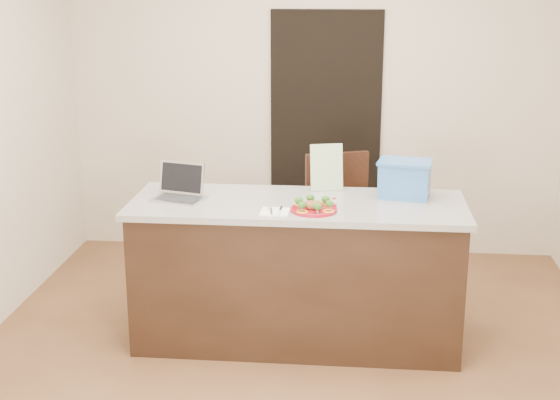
# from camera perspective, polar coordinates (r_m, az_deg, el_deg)

# --- Properties ---
(ground) EXTENTS (4.00, 4.00, 0.00)m
(ground) POSITION_cam_1_polar(r_m,az_deg,el_deg) (4.89, 1.00, -11.38)
(ground) COLOR brown
(ground) RESTS_ON ground
(room_shell) EXTENTS (4.00, 4.00, 4.00)m
(room_shell) POSITION_cam_1_polar(r_m,az_deg,el_deg) (4.38, 1.10, 7.75)
(room_shell) COLOR white
(room_shell) RESTS_ON ground
(doorway) EXTENTS (0.90, 0.02, 2.00)m
(doorway) POSITION_cam_1_polar(r_m,az_deg,el_deg) (6.43, 3.34, 4.83)
(doorway) COLOR black
(doorway) RESTS_ON ground
(island) EXTENTS (2.06, 0.76, 0.92)m
(island) POSITION_cam_1_polar(r_m,az_deg,el_deg) (4.92, 1.26, -5.26)
(island) COLOR black
(island) RESTS_ON ground
(plate) EXTENTS (0.28, 0.28, 0.02)m
(plate) POSITION_cam_1_polar(r_m,az_deg,el_deg) (4.60, 2.50, -0.67)
(plate) COLOR maroon
(plate) RESTS_ON island
(meatballs) EXTENTS (0.11, 0.11, 0.04)m
(meatballs) POSITION_cam_1_polar(r_m,az_deg,el_deg) (4.59, 2.46, -0.35)
(meatballs) COLOR brown
(meatballs) RESTS_ON plate
(broccoli) EXTENTS (0.23, 0.23, 0.04)m
(broccoli) POSITION_cam_1_polar(r_m,az_deg,el_deg) (4.58, 2.50, -0.15)
(broccoli) COLOR #204E14
(broccoli) RESTS_ON plate
(pepper_rings) EXTENTS (0.24, 0.24, 0.01)m
(pepper_rings) POSITION_cam_1_polar(r_m,az_deg,el_deg) (4.59, 2.50, -0.56)
(pepper_rings) COLOR yellow
(pepper_rings) RESTS_ON plate
(napkin) EXTENTS (0.17, 0.17, 0.01)m
(napkin) POSITION_cam_1_polar(r_m,az_deg,el_deg) (4.57, -0.37, -0.86)
(napkin) COLOR white
(napkin) RESTS_ON island
(fork) EXTENTS (0.04, 0.16, 0.00)m
(fork) POSITION_cam_1_polar(r_m,az_deg,el_deg) (4.58, -0.60, -0.74)
(fork) COLOR silver
(fork) RESTS_ON napkin
(knife) EXTENTS (0.02, 0.17, 0.01)m
(knife) POSITION_cam_1_polar(r_m,az_deg,el_deg) (4.55, -0.01, -0.83)
(knife) COLOR silver
(knife) RESTS_ON napkin
(yogurt_bottle) EXTENTS (0.03, 0.03, 0.07)m
(yogurt_bottle) POSITION_cam_1_polar(r_m,az_deg,el_deg) (4.65, 3.98, -0.29)
(yogurt_bottle) COLOR white
(yogurt_bottle) RESTS_ON island
(laptop) EXTENTS (0.35, 0.32, 0.22)m
(laptop) POSITION_cam_1_polar(r_m,az_deg,el_deg) (4.89, -7.32, 0.83)
(laptop) COLOR #B3B2B7
(laptop) RESTS_ON island
(leaflet) EXTENTS (0.22, 0.10, 0.30)m
(leaflet) POSITION_cam_1_polar(r_m,az_deg,el_deg) (5.01, 3.43, 2.40)
(leaflet) COLOR white
(leaflet) RESTS_ON island
(blue_box) EXTENTS (0.36, 0.29, 0.23)m
(blue_box) POSITION_cam_1_polar(r_m,az_deg,el_deg) (4.91, 9.10, 1.55)
(blue_box) COLOR #326BB7
(blue_box) RESTS_ON island
(chair) EXTENTS (0.59, 0.60, 1.05)m
(chair) POSITION_cam_1_polar(r_m,az_deg,el_deg) (5.55, 4.10, -1.34)
(chair) COLOR #32190F
(chair) RESTS_ON ground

